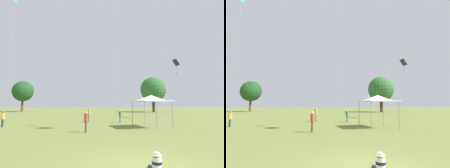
% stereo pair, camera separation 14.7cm
% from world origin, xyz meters
% --- Properties ---
extents(seated_toddler, '(0.43, 0.53, 0.61)m').
position_xyz_m(seated_toddler, '(0.38, -0.21, 0.25)').
color(seated_toddler, '#282D47').
rests_on(seated_toddler, ground).
extents(person_standing_0, '(0.42, 0.42, 1.84)m').
position_xyz_m(person_standing_0, '(-1.02, 17.35, 1.11)').
color(person_standing_0, slate).
rests_on(person_standing_0, ground).
extents(person_standing_1, '(0.50, 0.50, 1.54)m').
position_xyz_m(person_standing_1, '(2.81, 15.75, 0.91)').
color(person_standing_1, slate).
rests_on(person_standing_1, ground).
extents(person_standing_2, '(0.37, 0.37, 1.67)m').
position_xyz_m(person_standing_2, '(-1.71, 8.46, 1.01)').
color(person_standing_2, brown).
rests_on(person_standing_2, ground).
extents(person_standing_3, '(0.39, 0.39, 1.57)m').
position_xyz_m(person_standing_3, '(-9.77, 13.33, 0.93)').
color(person_standing_3, '#282D42').
rests_on(person_standing_3, ground).
extents(canopy_tent, '(3.46, 3.46, 3.17)m').
position_xyz_m(canopy_tent, '(4.74, 10.43, 2.83)').
color(canopy_tent, white).
rests_on(canopy_tent, ground).
extents(kite_3, '(0.71, 1.23, 9.72)m').
position_xyz_m(kite_3, '(13.39, 20.00, 9.02)').
color(kite_3, '#1E2328').
rests_on(kite_3, ground).
extents(kite_8, '(0.63, 1.09, 20.02)m').
position_xyz_m(kite_8, '(-13.15, 22.92, 18.61)').
color(kite_8, '#339EDB').
rests_on(kite_8, ground).
extents(distant_tree_0, '(6.66, 6.66, 10.02)m').
position_xyz_m(distant_tree_0, '(-20.68, 55.42, 6.65)').
color(distant_tree_0, brown).
rests_on(distant_tree_0, ground).
extents(distant_tree_1, '(7.88, 7.88, 10.89)m').
position_xyz_m(distant_tree_1, '(20.11, 44.81, 6.92)').
color(distant_tree_1, '#473323').
rests_on(distant_tree_1, ground).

